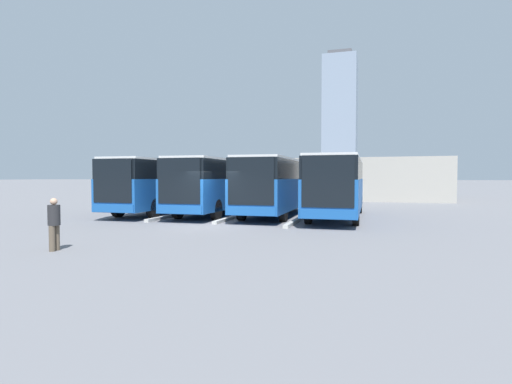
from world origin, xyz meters
TOP-DOWN VIEW (x-y plane):
  - ground_plane at (0.00, 0.00)m, footprint 600.00×600.00m
  - bus_0 at (-5.30, -5.06)m, footprint 2.69×10.67m
  - curb_divider_0 at (-3.53, -3.49)m, footprint 0.38×7.47m
  - bus_1 at (-1.77, -5.57)m, footprint 2.69×10.67m
  - curb_divider_1 at (-0.00, -4.01)m, footprint 0.38×7.47m
  - bus_2 at (1.77, -5.38)m, footprint 2.69×10.67m
  - curb_divider_2 at (3.53, -3.82)m, footprint 0.38×7.47m
  - bus_3 at (5.30, -5.12)m, footprint 2.69×10.67m
  - pedestrian at (1.92, 7.30)m, footprint 0.38×0.39m
  - station_building at (0.00, -24.40)m, footprint 27.55×11.64m
  - office_tower at (13.10, -209.52)m, footprint 18.12×18.12m

SIDE VIEW (x-z plane):
  - ground_plane at x=0.00m, z-range 0.00..0.00m
  - curb_divider_0 at x=-3.53m, z-range 0.00..0.15m
  - curb_divider_1 at x=0.00m, z-range 0.00..0.15m
  - curb_divider_2 at x=3.53m, z-range 0.00..0.15m
  - pedestrian at x=1.92m, z-range 0.06..1.66m
  - bus_0 at x=-5.30m, z-range 0.19..3.45m
  - bus_1 at x=-1.77m, z-range 0.19..3.45m
  - bus_2 at x=1.77m, z-range 0.19..3.45m
  - bus_3 at x=5.30m, z-range 0.19..3.45m
  - station_building at x=0.00m, z-range 0.04..4.05m
  - office_tower at x=13.10m, z-range -0.60..70.22m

